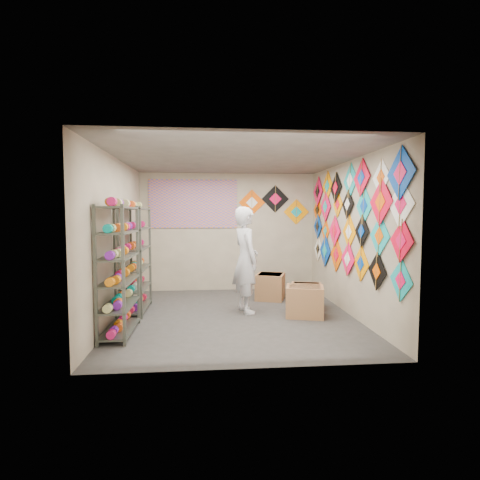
{
  "coord_description": "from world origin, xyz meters",
  "views": [
    {
      "loc": [
        -0.5,
        -6.39,
        1.77
      ],
      "look_at": [
        0.1,
        0.3,
        1.3
      ],
      "focal_mm": 28.0,
      "sensor_mm": 36.0,
      "label": 1
    }
  ],
  "objects": [
    {
      "name": "ground",
      "position": [
        0.0,
        0.0,
        0.0
      ],
      "size": [
        4.5,
        4.5,
        0.0
      ],
      "primitive_type": "plane",
      "color": "#34312D"
    },
    {
      "name": "poster",
      "position": [
        -0.8,
        2.23,
        2.0
      ],
      "size": [
        2.0,
        0.01,
        1.1
      ],
      "primitive_type": "cube",
      "color": "#5950AF",
      "rests_on": "room_walls"
    },
    {
      "name": "carton_b",
      "position": [
        1.37,
        0.42,
        0.23
      ],
      "size": [
        0.65,
        0.58,
        0.45
      ],
      "primitive_type": "cube",
      "rotation": [
        0.0,
        0.0,
        -0.26
      ],
      "color": "#8F5F3E",
      "rests_on": "ground"
    },
    {
      "name": "carton_a",
      "position": [
        1.18,
        -0.14,
        0.26
      ],
      "size": [
        0.74,
        0.67,
        0.52
      ],
      "primitive_type": "cube",
      "rotation": [
        0.0,
        0.0,
        -0.26
      ],
      "color": "#8F5F3E",
      "rests_on": "ground"
    },
    {
      "name": "shelf_rack_front",
      "position": [
        -1.78,
        -0.85,
        0.95
      ],
      "size": [
        0.4,
        1.1,
        1.9
      ],
      "primitive_type": "cube",
      "color": "#4C5147",
      "rests_on": "ground"
    },
    {
      "name": "string_spools",
      "position": [
        -1.78,
        -0.2,
        1.05
      ],
      "size": [
        0.12,
        2.36,
        0.12
      ],
      "color": "#E41B6B",
      "rests_on": "ground"
    },
    {
      "name": "shopkeeper",
      "position": [
        0.2,
        0.23,
        0.95
      ],
      "size": [
        0.92,
        0.8,
        1.9
      ],
      "primitive_type": "imported",
      "rotation": [
        0.0,
        0.0,
        1.83
      ],
      "color": "silver",
      "rests_on": "ground"
    },
    {
      "name": "kite_wall_display",
      "position": [
        1.98,
        -0.03,
        1.68
      ],
      "size": [
        0.05,
        4.27,
        2.03
      ],
      "color": "#11A7A9",
      "rests_on": "room_walls"
    },
    {
      "name": "room_walls",
      "position": [
        0.0,
        0.0,
        1.64
      ],
      "size": [
        4.5,
        4.5,
        4.5
      ],
      "color": "tan",
      "rests_on": "ground"
    },
    {
      "name": "carton_c",
      "position": [
        0.82,
        1.2,
        0.26
      ],
      "size": [
        0.72,
        0.75,
        0.53
      ],
      "primitive_type": "cube",
      "rotation": [
        0.0,
        0.0,
        -0.33
      ],
      "color": "#8F5F3E",
      "rests_on": "ground"
    },
    {
      "name": "shelf_rack_back",
      "position": [
        -1.78,
        0.45,
        0.95
      ],
      "size": [
        0.4,
        1.1,
        1.9
      ],
      "primitive_type": "cube",
      "color": "#4C5147",
      "rests_on": "ground"
    },
    {
      "name": "back_wall_kites",
      "position": [
        1.08,
        2.24,
        1.99
      ],
      "size": [
        1.65,
        0.02,
        0.92
      ],
      "color": "#FA5500",
      "rests_on": "room_walls"
    }
  ]
}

